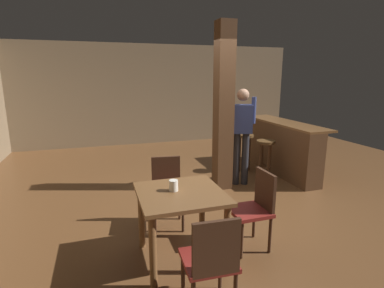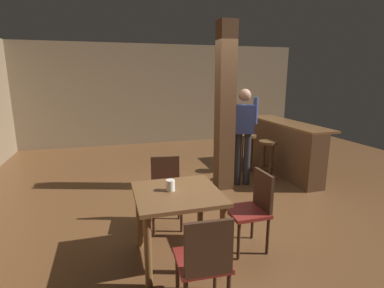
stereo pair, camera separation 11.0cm
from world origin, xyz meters
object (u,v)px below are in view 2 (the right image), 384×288
(chair_south, at_px, (204,260))
(bar_counter, at_px, (282,147))
(standing_person, at_px, (244,130))
(bar_stool_near, at_px, (268,151))
(chair_north, at_px, (166,188))
(napkin_cup, at_px, (170,185))
(chair_east, at_px, (253,206))
(dining_table, at_px, (178,205))
(bar_stool_mid, at_px, (248,145))

(chair_south, distance_m, bar_counter, 4.14)
(standing_person, height_order, bar_stool_near, standing_person)
(chair_north, bearing_deg, napkin_cup, -97.38)
(chair_north, relative_size, chair_east, 1.00)
(chair_north, relative_size, bar_counter, 0.39)
(dining_table, relative_size, chair_south, 0.98)
(chair_north, xyz_separation_m, bar_stool_mid, (2.03, 1.73, 0.07))
(dining_table, height_order, chair_east, chair_east)
(chair_south, height_order, bar_stool_near, chair_south)
(bar_counter, bearing_deg, bar_stool_near, -145.55)
(napkin_cup, xyz_separation_m, bar_stool_mid, (2.13, 2.49, -0.26))
(chair_north, bearing_deg, chair_east, -45.20)
(bar_stool_mid, bearing_deg, chair_north, -139.57)
(chair_south, relative_size, standing_person, 0.52)
(bar_stool_mid, bearing_deg, chair_east, -115.08)
(chair_south, bearing_deg, bar_counter, 49.39)
(bar_counter, distance_m, bar_stool_near, 0.65)
(chair_south, bearing_deg, chair_north, 89.59)
(napkin_cup, distance_m, bar_stool_near, 2.96)
(bar_stool_near, distance_m, bar_stool_mid, 0.60)
(chair_north, xyz_separation_m, standing_person, (1.61, 1.07, 0.50))
(napkin_cup, height_order, bar_stool_near, napkin_cup)
(dining_table, relative_size, chair_east, 0.98)
(napkin_cup, distance_m, bar_stool_mid, 3.29)
(standing_person, relative_size, bar_stool_mid, 2.21)
(napkin_cup, relative_size, bar_counter, 0.05)
(napkin_cup, relative_size, standing_person, 0.07)
(standing_person, bearing_deg, bar_stool_mid, 57.11)
(chair_east, relative_size, bar_stool_near, 1.17)
(bar_counter, bearing_deg, chair_south, -130.61)
(chair_north, relative_size, bar_stool_near, 1.17)
(dining_table, height_order, standing_person, standing_person)
(dining_table, distance_m, standing_person, 2.54)
(dining_table, distance_m, chair_east, 0.88)
(chair_south, height_order, napkin_cup, chair_south)
(standing_person, relative_size, bar_stool_near, 2.26)
(chair_south, xyz_separation_m, bar_stool_mid, (2.04, 3.36, 0.07))
(bar_stool_near, bearing_deg, chair_east, -123.68)
(chair_north, distance_m, standing_person, 1.99)
(dining_table, xyz_separation_m, bar_stool_near, (2.19, 1.97, -0.06))
(bar_counter, xyz_separation_m, bar_stool_mid, (-0.65, 0.22, 0.05))
(dining_table, distance_m, chair_south, 0.82)
(chair_south, distance_m, chair_east, 1.16)
(chair_north, bearing_deg, bar_stool_near, 28.07)
(dining_table, distance_m, chair_north, 0.83)
(dining_table, relative_size, bar_counter, 0.39)
(chair_south, distance_m, chair_north, 1.63)
(chair_east, relative_size, standing_person, 0.52)
(napkin_cup, relative_size, bar_stool_near, 0.15)
(bar_counter, bearing_deg, standing_person, -157.83)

